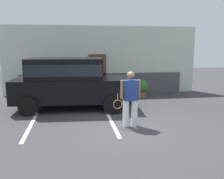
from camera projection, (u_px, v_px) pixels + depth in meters
ground_plane at (125, 130)px, 7.67m from camera, size 40.00×40.00×0.00m
parking_stripe_0 at (34, 120)px, 8.69m from camera, size 0.12×4.40×0.01m
parking_stripe_1 at (109, 117)px, 9.09m from camera, size 0.12×4.40×0.01m
house_frontage at (102, 62)px, 13.25m from camera, size 10.14×0.40×3.55m
parked_suv at (70, 81)px, 10.08m from camera, size 4.71×2.40×2.05m
tennis_player_man at (130, 98)px, 7.87m from camera, size 0.91×0.30×1.76m
potted_plant_by_porch at (142, 88)px, 12.50m from camera, size 0.65×0.65×0.86m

